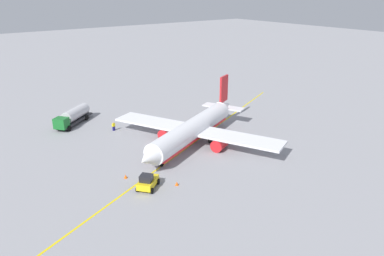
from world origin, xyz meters
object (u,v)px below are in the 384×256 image
Objects in this scene: pushback_tug at (147,182)px; safety_cone_nose at (177,184)px; refueling_worker at (114,126)px; airplane at (193,129)px; fuel_tanker at (73,116)px; safety_cone_wingtip at (126,176)px.

pushback_tug is 4.08m from safety_cone_nose.
refueling_worker reaches higher than safety_cone_nose.
airplane is 3.15× the size of fuel_tanker.
fuel_tanker is 17.21× the size of safety_cone_wingtip.
pushback_tug is at bearing 31.28° from airplane.
airplane reaches higher than safety_cone_nose.
refueling_worker is at bearing 120.77° from fuel_tanker.
refueling_worker is (8.42, -14.07, -1.74)m from airplane.
pushback_tug is at bearing 75.05° from refueling_worker.
fuel_tanker is at bearing -59.23° from refueling_worker.
refueling_worker is at bearing -111.20° from safety_cone_wingtip.
pushback_tug is (14.53, 8.83, -1.55)m from airplane.
airplane is at bearing 120.90° from refueling_worker.
airplane is at bearing -135.90° from safety_cone_nose.
fuel_tanker is at bearing -95.09° from safety_cone_wingtip.
pushback_tug is 7.25× the size of safety_cone_wingtip.
pushback_tug reaches higher than refueling_worker.
safety_cone_wingtip is (1.06, -4.39, -0.73)m from pushback_tug.
refueling_worker is (-4.81, 8.08, -0.90)m from fuel_tanker.
safety_cone_wingtip is at bearing 15.89° from airplane.
safety_cone_wingtip is at bearing 84.91° from fuel_tanker.
safety_cone_nose is at bearing 94.05° from fuel_tanker.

